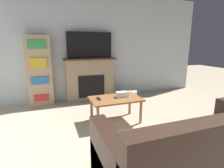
% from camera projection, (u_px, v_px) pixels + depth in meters
% --- Properties ---
extents(wall_back, '(6.47, 0.06, 2.70)m').
position_uv_depth(wall_back, '(90.00, 47.00, 4.55)').
color(wall_back, silver).
rests_on(wall_back, ground_plane).
extents(fireplace, '(1.34, 0.28, 1.08)m').
position_uv_depth(fireplace, '(90.00, 79.00, 4.58)').
color(fireplace, tan).
rests_on(fireplace, ground_plane).
extents(tv, '(1.14, 0.03, 0.65)m').
position_uv_depth(tv, '(90.00, 45.00, 4.37)').
color(tv, black).
rests_on(tv, fireplace).
extents(couch, '(1.94, 0.93, 0.91)m').
position_uv_depth(couch, '(196.00, 159.00, 1.76)').
color(couch, black).
rests_on(couch, ground_plane).
extents(coffee_table, '(0.93, 0.59, 0.46)m').
position_uv_depth(coffee_table, '(116.00, 101.00, 3.24)').
color(coffee_table, brown).
rests_on(coffee_table, ground_plane).
extents(tissue_box, '(0.22, 0.12, 0.10)m').
position_uv_depth(tissue_box, '(122.00, 94.00, 3.28)').
color(tissue_box, white).
rests_on(tissue_box, coffee_table).
extents(remote_control, '(0.04, 0.15, 0.02)m').
position_uv_depth(remote_control, '(99.00, 99.00, 3.16)').
color(remote_control, black).
rests_on(remote_control, coffee_table).
extents(bookshelf, '(0.55, 0.29, 1.64)m').
position_uv_depth(bookshelf, '(39.00, 71.00, 4.10)').
color(bookshelf, tan).
rests_on(bookshelf, ground_plane).
extents(storage_basket, '(0.43, 0.43, 0.23)m').
position_uv_depth(storage_basket, '(129.00, 95.00, 4.64)').
color(storage_basket, silver).
rests_on(storage_basket, ground_plane).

